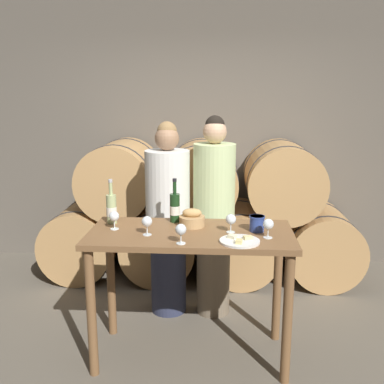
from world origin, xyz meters
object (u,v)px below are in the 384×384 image
object	(u,v)px
bread_basket	(192,219)
blue_crock	(257,223)
person_right	(214,216)
cheese_plate	(240,241)
person_left	(168,219)
wine_bottle_white	(111,208)
wine_glass_left	(147,222)
tasting_table	(191,253)
wine_glass_far_left	(114,217)
wine_glass_far_right	(268,225)
wine_glass_center	(181,230)
wine_glass_right	(231,220)
wine_bottle_red	(175,207)

from	to	relation	value
bread_basket	blue_crock	bearing A→B (deg)	-11.15
person_right	cheese_plate	distance (m)	0.90
person_left	wine_bottle_white	xyz separation A→B (m)	(-0.35, -0.51, 0.23)
cheese_plate	wine_glass_left	bearing A→B (deg)	170.03
tasting_table	wine_glass_far_left	distance (m)	0.59
person_right	cheese_plate	size ratio (longest dim) A/B	6.56
wine_glass_far_right	cheese_plate	bearing A→B (deg)	-152.20
person_right	wine_glass_center	bearing A→B (deg)	-101.73
tasting_table	cheese_plate	bearing A→B (deg)	-31.15
tasting_table	bread_basket	size ratio (longest dim) A/B	7.66
tasting_table	blue_crock	world-z (taller)	blue_crock
wine_glass_right	wine_glass_left	bearing A→B (deg)	-170.87
wine_bottle_red	wine_glass_far_right	bearing A→B (deg)	-26.97
wine_bottle_red	wine_glass_far_right	size ratio (longest dim) A/B	2.50
blue_crock	wine_glass_far_right	distance (m)	0.15
wine_bottle_red	cheese_plate	xyz separation A→B (m)	(0.46, -0.43, -0.10)
wine_glass_far_left	wine_glass_left	world-z (taller)	same
blue_crock	person_left	bearing A→B (deg)	137.23
blue_crock	bread_basket	distance (m)	0.46
wine_glass_left	wine_glass_far_right	xyz separation A→B (m)	(0.80, -0.01, 0.00)
person_left	person_right	xyz separation A→B (m)	(0.39, -0.00, 0.03)
bread_basket	wine_bottle_white	bearing A→B (deg)	176.19
person_left	person_right	bearing A→B (deg)	-0.00
wine_glass_center	wine_glass_right	xyz separation A→B (m)	(0.32, 0.25, 0.00)
blue_crock	wine_glass_center	world-z (taller)	wine_glass_center
wine_bottle_red	blue_crock	xyz separation A→B (m)	(0.59, -0.19, -0.05)
person_left	wine_bottle_white	world-z (taller)	person_left
bread_basket	wine_glass_left	bearing A→B (deg)	-142.51
blue_crock	wine_glass_left	distance (m)	0.75
wine_glass_right	tasting_table	bearing A→B (deg)	-179.91
wine_glass_right	wine_glass_far_right	size ratio (longest dim) A/B	1.00
tasting_table	wine_bottle_white	distance (m)	0.67
wine_glass_right	person_right	bearing A→B (deg)	100.48
person_left	wine_glass_far_left	world-z (taller)	person_left
wine_bottle_white	wine_bottle_red	bearing A→B (deg)	7.92
blue_crock	cheese_plate	bearing A→B (deg)	-117.96
wine_bottle_red	wine_glass_left	xyz separation A→B (m)	(-0.15, -0.32, -0.02)
tasting_table	wine_bottle_white	size ratio (longest dim) A/B	4.31
person_right	wine_glass_center	world-z (taller)	person_right
bread_basket	wine_glass_far_right	distance (m)	0.57
cheese_plate	wine_glass_right	bearing A→B (deg)	105.16
blue_crock	cheese_plate	distance (m)	0.27
wine_glass_center	bread_basket	bearing A→B (deg)	83.42
cheese_plate	wine_glass_far_left	distance (m)	0.89
cheese_plate	wine_glass_left	world-z (taller)	wine_glass_left
tasting_table	person_right	world-z (taller)	person_right
person_left	wine_bottle_red	size ratio (longest dim) A/B	5.07
blue_crock	wine_glass_far_right	bearing A→B (deg)	-65.61
wine_glass_center	wine_glass_far_right	distance (m)	0.58
wine_glass_left	cheese_plate	bearing A→B (deg)	-9.97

